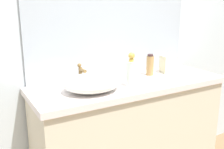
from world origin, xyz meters
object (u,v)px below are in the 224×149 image
(lotion_bottle, at_px, (150,65))
(tissue_box, at_px, (169,63))
(soap_dispenser, at_px, (131,72))
(sink_basin, at_px, (92,83))

(lotion_bottle, height_order, tissue_box, tissue_box)
(lotion_bottle, bearing_deg, soap_dispenser, -150.13)
(soap_dispenser, height_order, tissue_box, soap_dispenser)
(lotion_bottle, bearing_deg, tissue_box, -2.22)
(soap_dispenser, bearing_deg, tissue_box, 18.49)
(soap_dispenser, xyz_separation_m, tissue_box, (0.47, 0.16, -0.02))
(soap_dispenser, distance_m, tissue_box, 0.50)
(soap_dispenser, bearing_deg, lotion_bottle, 29.87)
(lotion_bottle, distance_m, tissue_box, 0.18)
(sink_basin, xyz_separation_m, lotion_bottle, (0.57, 0.14, 0.03))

